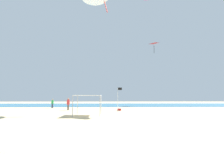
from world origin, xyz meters
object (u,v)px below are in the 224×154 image
at_px(person_near_tent, 52,103).
at_px(kite_diamond_red, 154,44).
at_px(banner_flag, 118,97).
at_px(person_leftmost, 68,103).
at_px(canopy_tent, 88,96).
at_px(cooler_box, 119,109).

height_order(person_near_tent, kite_diamond_red, kite_diamond_red).
bearing_deg(kite_diamond_red, banner_flag, 112.15).
bearing_deg(person_leftmost, kite_diamond_red, 136.76).
bearing_deg(canopy_tent, person_leftmost, 116.31).
height_order(person_near_tent, cooler_box, person_near_tent).
bearing_deg(cooler_box, person_leftmost, 170.99).
xyz_separation_m(person_leftmost, kite_diamond_red, (18.50, 19.15, 15.06)).
xyz_separation_m(banner_flag, cooler_box, (0.21, 1.58, -1.85)).
height_order(canopy_tent, kite_diamond_red, kite_diamond_red).
bearing_deg(banner_flag, cooler_box, 82.34).
height_order(canopy_tent, person_near_tent, canopy_tent).
bearing_deg(person_near_tent, person_leftmost, 52.68).
bearing_deg(banner_flag, person_near_tent, 144.87).
distance_m(canopy_tent, banner_flag, 6.18).
relative_size(person_leftmost, kite_diamond_red, 0.64).
xyz_separation_m(canopy_tent, cooler_box, (3.92, 6.53, -1.93)).
xyz_separation_m(canopy_tent, kite_diamond_red, (14.66, 26.90, 14.05)).
xyz_separation_m(person_near_tent, cooler_box, (11.71, -6.51, -0.79)).
height_order(canopy_tent, person_leftmost, canopy_tent).
xyz_separation_m(person_near_tent, person_leftmost, (3.96, -5.28, 0.13)).
height_order(person_near_tent, person_leftmost, person_leftmost).
relative_size(person_near_tent, kite_diamond_red, 0.57).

